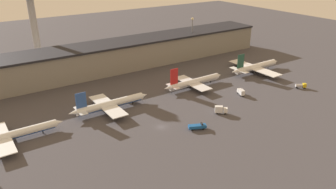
{
  "coord_description": "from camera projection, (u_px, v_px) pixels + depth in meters",
  "views": [
    {
      "loc": [
        -67.35,
        -106.9,
        70.31
      ],
      "look_at": [
        14.61,
        16.84,
        6.0
      ],
      "focal_mm": 35.0,
      "sensor_mm": 36.0,
      "label": 1
    }
  ],
  "objects": [
    {
      "name": "airplane_0",
      "position": [
        4.0,
        137.0,
        130.27
      ],
      "size": [
        46.48,
        28.39,
        13.63
      ],
      "rotation": [
        0.0,
        0.0,
        0.01
      ],
      "color": "white",
      "rests_on": "ground"
    },
    {
      "name": "service_vehicle_3",
      "position": [
        241.0,
        92.0,
        175.53
      ],
      "size": [
        4.03,
        6.14,
        3.27
      ],
      "rotation": [
        0.0,
        0.0,
        1.2
      ],
      "color": "white",
      "rests_on": "ground"
    },
    {
      "name": "terminal_building",
      "position": [
        90.0,
        60.0,
        203.61
      ],
      "size": [
        259.12,
        25.42,
        17.86
      ],
      "color": "gray",
      "rests_on": "ground"
    },
    {
      "name": "service_vehicle_2",
      "position": [
        301.0,
        86.0,
        184.36
      ],
      "size": [
        5.93,
        4.86,
        2.87
      ],
      "rotation": [
        0.0,
        0.0,
        -0.59
      ],
      "color": "gold",
      "rests_on": "ground"
    },
    {
      "name": "service_vehicle_0",
      "position": [
        197.0,
        126.0,
        141.51
      ],
      "size": [
        8.12,
        5.4,
        2.87
      ],
      "rotation": [
        0.0,
        0.0,
        -0.42
      ],
      "color": "#195199",
      "rests_on": "ground"
    },
    {
      "name": "airplane_1",
      "position": [
        110.0,
        104.0,
        157.84
      ],
      "size": [
        41.26,
        29.03,
        12.46
      ],
      "rotation": [
        0.0,
        0.0,
        0.01
      ],
      "color": "white",
      "rests_on": "ground"
    },
    {
      "name": "ground",
      "position": [
        161.0,
        127.0,
        143.85
      ],
      "size": [
        600.0,
        600.0,
        0.0
      ],
      "primitive_type": "plane",
      "color": "#423F44"
    },
    {
      "name": "control_tower",
      "position": [
        33.0,
        22.0,
        209.81
      ],
      "size": [
        9.0,
        9.0,
        51.73
      ],
      "color": "#99999E",
      "rests_on": "ground"
    },
    {
      "name": "airplane_2",
      "position": [
        194.0,
        82.0,
        185.4
      ],
      "size": [
        40.84,
        26.19,
        13.61
      ],
      "rotation": [
        0.0,
        0.0,
        0.01
      ],
      "color": "silver",
      "rests_on": "ground"
    },
    {
      "name": "service_vehicle_4",
      "position": [
        221.0,
        110.0,
        154.95
      ],
      "size": [
        5.87,
        5.26,
        3.9
      ],
      "rotation": [
        0.0,
        0.0,
        -0.67
      ],
      "color": "white",
      "rests_on": "ground"
    },
    {
      "name": "airplane_3",
      "position": [
        255.0,
        67.0,
        209.01
      ],
      "size": [
        41.84,
        37.72,
        13.96
      ],
      "rotation": [
        0.0,
        0.0,
        0.01
      ],
      "color": "white",
      "rests_on": "ground"
    },
    {
      "name": "lamp_post_1",
      "position": [
        192.0,
        32.0,
        235.53
      ],
      "size": [
        1.8,
        1.8,
        28.37
      ],
      "color": "slate",
      "rests_on": "ground"
    }
  ]
}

